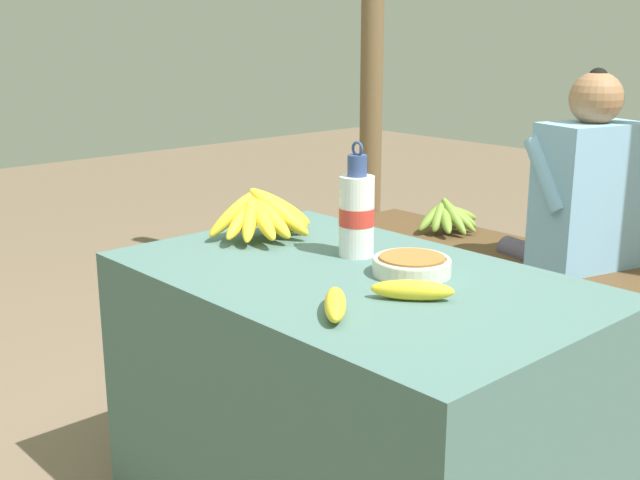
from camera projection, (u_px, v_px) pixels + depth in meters
name	position (u px, v px, depth m)	size (l,w,h in m)	color
market_counter	(352.00, 407.00, 1.98)	(1.16, 0.73, 0.69)	#4C706B
banana_bunch_ripe	(266.00, 213.00, 2.20)	(0.22, 0.32, 0.15)	#4C381E
serving_bowl	(412.00, 264.00, 1.89)	(0.19, 0.19, 0.04)	silver
water_bottle	(357.00, 213.00, 2.02)	(0.09, 0.09, 0.29)	white
loose_banana_front	(335.00, 304.00, 1.62)	(0.16, 0.16, 0.04)	yellow
loose_banana_side	(412.00, 290.00, 1.71)	(0.17, 0.15, 0.04)	yellow
wooden_bench	(548.00, 275.00, 2.90)	(1.80, 0.32, 0.46)	brown
seated_vendor	(576.00, 208.00, 2.74)	(0.46, 0.43, 1.13)	#564C60
banana_bunch_green	(449.00, 215.00, 3.19)	(0.19, 0.30, 0.15)	#4C381E
support_post_near	(372.00, 30.00, 3.67)	(0.11, 0.11, 2.48)	brown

